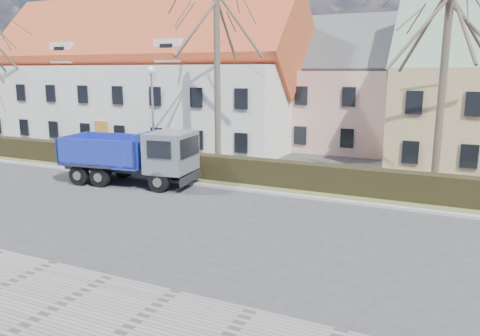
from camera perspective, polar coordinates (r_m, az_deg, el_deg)
The scene contains 12 objects.
ground at distance 20.03m, azimuth -9.07°, elevation -5.29°, with size 120.00×120.00×0.00m, color #39393B.
curb_far at distance 23.80m, azimuth -2.83°, elevation -2.26°, with size 80.00×0.30×0.12m, color #A7A6A5.
grass_strip at distance 25.18m, azimuth -1.12°, elevation -1.48°, with size 80.00×3.00×0.10m, color #565F35.
hedge at distance 24.87m, azimuth -1.33°, elevation -0.23°, with size 60.00×0.90×1.30m, color black.
building_white at distance 39.76m, azimuth -11.86°, elevation 10.00°, with size 26.80×10.80×9.50m, color silver, non-canonical shape.
building_pink at distance 36.44m, azimuth 14.51°, elevation 8.56°, with size 10.80×8.80×8.00m, color #D2A394, non-canonical shape.
tree_1 at distance 27.47m, azimuth -2.81°, elevation 12.82°, with size 9.20×9.20×12.65m, color brown, non-canonical shape.
tree_2 at distance 24.25m, azimuth 23.53°, elevation 10.05°, with size 8.00×8.00×11.00m, color brown, non-canonical shape.
dump_truck at distance 25.09m, azimuth -13.82°, elevation 1.44°, with size 7.34×2.73×2.94m, color #162498, non-canonical shape.
streetlight at distance 28.20m, azimuth -10.56°, elevation 6.00°, with size 0.48×0.48×6.16m, color #93999E, non-canonical shape.
cart_frame at distance 27.45m, azimuth -14.82°, elevation -0.21°, with size 0.67×0.38×0.61m, color silver, non-canonical shape.
parked_car_a at distance 32.60m, azimuth -12.33°, elevation 2.50°, with size 1.69×4.19×1.43m, color #2E201D.
Camera 1 is at (10.93, -15.73, 5.85)m, focal length 35.00 mm.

